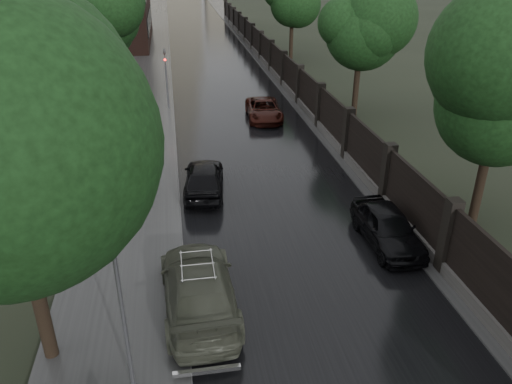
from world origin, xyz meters
name	(u,v)px	position (x,y,z in m)	size (l,w,h in m)	color
fence_right	(278,67)	(4.60, 32.01, 1.01)	(0.45, 75.72, 2.70)	#383533
tree_left_far	(109,19)	(-8.00, 30.00, 5.24)	(4.25, 4.25, 7.39)	black
tree_right_a	(499,99)	(7.50, 8.00, 4.95)	(4.08, 4.08, 7.01)	black
tree_right_b	(361,36)	(7.50, 22.00, 4.95)	(4.08, 4.08, 7.01)	black
tree_right_c	(292,4)	(7.50, 40.00, 4.95)	(4.08, 4.08, 7.01)	black
lamp_post	(122,306)	(-5.40, 1.50, 2.67)	(0.25, 0.12, 5.11)	#59595E
traffic_light	(166,74)	(-4.30, 24.99, 2.40)	(0.16, 0.32, 4.00)	#59595E
volga_sedan	(199,287)	(-3.60, 4.42, 0.77)	(2.15, 5.28, 1.53)	#46493B
hatchback_left	(204,178)	(-2.88, 12.28, 0.72)	(1.70, 4.22, 1.44)	black
car_right_near	(387,227)	(3.40, 6.96, 0.70)	(1.65, 4.09, 1.39)	black
car_right_far	(264,110)	(1.60, 22.11, 0.62)	(2.06, 4.46, 1.24)	black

